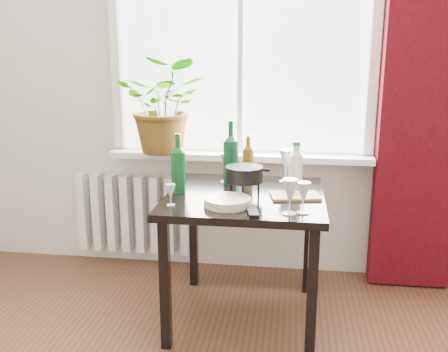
# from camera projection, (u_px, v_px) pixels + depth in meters

# --- Properties ---
(window) EXTENTS (1.72, 0.08, 1.62)m
(window) POSITION_uv_depth(u_px,v_px,m) (241.00, 34.00, 3.17)
(window) COLOR white
(window) RESTS_ON ground
(windowsill) EXTENTS (1.72, 0.20, 0.04)m
(windowsill) POSITION_uv_depth(u_px,v_px,m) (239.00, 156.00, 3.29)
(windowsill) COLOR white
(windowsill) RESTS_ON ground
(curtain) EXTENTS (0.50, 0.12, 2.56)m
(curtain) POSITION_uv_depth(u_px,v_px,m) (424.00, 85.00, 2.99)
(curtain) COLOR #34040A
(curtain) RESTS_ON ground
(radiator) EXTENTS (0.80, 0.10, 0.55)m
(radiator) POSITION_uv_depth(u_px,v_px,m) (134.00, 214.00, 3.53)
(radiator) COLOR white
(radiator) RESTS_ON ground
(table) EXTENTS (0.85, 0.85, 0.74)m
(table) POSITION_uv_depth(u_px,v_px,m) (245.00, 210.00, 2.74)
(table) COLOR black
(table) RESTS_ON ground
(potted_plant) EXTENTS (0.56, 0.49, 0.62)m
(potted_plant) POSITION_uv_depth(u_px,v_px,m) (165.00, 106.00, 3.22)
(potted_plant) COLOR #457F21
(potted_plant) RESTS_ON windowsill
(wine_bottle_left) EXTENTS (0.10, 0.10, 0.33)m
(wine_bottle_left) POSITION_uv_depth(u_px,v_px,m) (178.00, 163.00, 2.71)
(wine_bottle_left) COLOR #0C3E15
(wine_bottle_left) RESTS_ON table
(wine_bottle_right) EXTENTS (0.11, 0.11, 0.38)m
(wine_bottle_right) POSITION_uv_depth(u_px,v_px,m) (231.00, 152.00, 2.89)
(wine_bottle_right) COLOR #0C3E21
(wine_bottle_right) RESTS_ON table
(bottle_amber) EXTENTS (0.09, 0.09, 0.28)m
(bottle_amber) POSITION_uv_depth(u_px,v_px,m) (248.00, 157.00, 2.99)
(bottle_amber) COLOR brown
(bottle_amber) RESTS_ON table
(cleaning_bottle) EXTENTS (0.09, 0.09, 0.27)m
(cleaning_bottle) POSITION_uv_depth(u_px,v_px,m) (296.00, 165.00, 2.80)
(cleaning_bottle) COLOR silver
(cleaning_bottle) RESTS_ON table
(wineglass_front_right) EXTENTS (0.10, 0.10, 0.18)m
(wineglass_front_right) POSITION_uv_depth(u_px,v_px,m) (290.00, 196.00, 2.36)
(wineglass_front_right) COLOR silver
(wineglass_front_right) RESTS_ON table
(wineglass_far_right) EXTENTS (0.08, 0.08, 0.16)m
(wineglass_far_right) POSITION_uv_depth(u_px,v_px,m) (303.00, 197.00, 2.38)
(wineglass_far_right) COLOR silver
(wineglass_far_right) RESTS_ON table
(wineglass_back_center) EXTENTS (0.11, 0.11, 0.20)m
(wineglass_back_center) POSITION_uv_depth(u_px,v_px,m) (286.00, 165.00, 2.95)
(wineglass_back_center) COLOR silver
(wineglass_back_center) RESTS_ON table
(wineglass_back_left) EXTENTS (0.09, 0.09, 0.18)m
(wineglass_back_left) POSITION_uv_depth(u_px,v_px,m) (226.00, 167.00, 2.94)
(wineglass_back_left) COLOR #B6BEC4
(wineglass_back_left) RESTS_ON table
(wineglass_front_left) EXTENTS (0.06, 0.06, 0.11)m
(wineglass_front_left) POSITION_uv_depth(u_px,v_px,m) (171.00, 195.00, 2.50)
(wineglass_front_left) COLOR silver
(wineglass_front_left) RESTS_ON table
(plate_stack) EXTENTS (0.28, 0.28, 0.04)m
(plate_stack) POSITION_uv_depth(u_px,v_px,m) (228.00, 202.00, 2.51)
(plate_stack) COLOR beige
(plate_stack) RESTS_ON table
(fondue_pot) EXTENTS (0.25, 0.22, 0.16)m
(fondue_pot) POSITION_uv_depth(u_px,v_px,m) (244.00, 181.00, 2.69)
(fondue_pot) COLOR black
(fondue_pot) RESTS_ON table
(tv_remote) EXTENTS (0.08, 0.17, 0.02)m
(tv_remote) POSITION_uv_depth(u_px,v_px,m) (253.00, 211.00, 2.40)
(tv_remote) COLOR black
(tv_remote) RESTS_ON table
(cutting_board) EXTENTS (0.28, 0.21, 0.01)m
(cutting_board) POSITION_uv_depth(u_px,v_px,m) (295.00, 196.00, 2.66)
(cutting_board) COLOR olive
(cutting_board) RESTS_ON table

